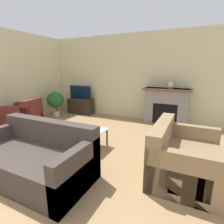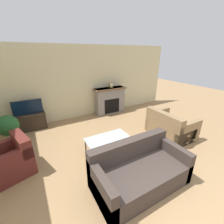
% 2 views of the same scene
% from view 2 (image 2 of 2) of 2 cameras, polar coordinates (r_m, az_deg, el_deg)
% --- Properties ---
extents(ground_plane, '(20.00, 20.00, 0.00)m').
position_cam_2_polar(ground_plane, '(2.99, 22.70, -34.64)').
color(ground_plane, '#9E7A51').
extents(wall_back, '(8.53, 0.06, 2.70)m').
position_cam_2_polar(wall_back, '(5.87, -14.01, 10.63)').
color(wall_back, beige).
rests_on(wall_back, ground_plane).
extents(fireplace, '(1.36, 0.47, 1.07)m').
position_cam_2_polar(fireplace, '(6.34, -0.90, 4.70)').
color(fireplace, gray).
rests_on(fireplace, ground_plane).
extents(tv_stand, '(0.94, 0.39, 0.55)m').
position_cam_2_polar(tv_stand, '(5.68, -28.56, -3.26)').
color(tv_stand, '#2D2319').
rests_on(tv_stand, ground_plane).
extents(tv, '(0.88, 0.06, 0.48)m').
position_cam_2_polar(tv, '(5.50, -29.50, 1.59)').
color(tv, '#232328').
rests_on(tv, tv_stand).
extents(couch_sectional, '(1.81, 0.94, 0.82)m').
position_cam_2_polar(couch_sectional, '(3.15, 10.19, -21.25)').
color(couch_sectional, '#3D332D').
rests_on(couch_sectional, ground_plane).
extents(couch_loveseat, '(0.95, 1.28, 0.82)m').
position_cam_2_polar(couch_loveseat, '(4.95, 21.20, -5.28)').
color(couch_loveseat, '#8C704C').
rests_on(couch_loveseat, ground_plane).
extents(armchair_by_window, '(1.01, 0.95, 0.82)m').
position_cam_2_polar(armchair_by_window, '(3.90, -34.23, -15.41)').
color(armchair_by_window, '#5B231E').
rests_on(armchair_by_window, ground_plane).
extents(coffee_table, '(1.11, 0.56, 0.39)m').
position_cam_2_polar(coffee_table, '(3.89, -1.68, -10.29)').
color(coffee_table, '#333338').
rests_on(coffee_table, ground_plane).
extents(potted_plant, '(0.56, 0.56, 0.86)m').
position_cam_2_polar(potted_plant, '(4.96, -34.90, -4.48)').
color(potted_plant, beige).
rests_on(potted_plant, ground_plane).
extents(mantel_clock, '(0.19, 0.07, 0.22)m').
position_cam_2_polar(mantel_clock, '(6.23, -0.29, 10.28)').
color(mantel_clock, '#B79338').
rests_on(mantel_clock, fireplace).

